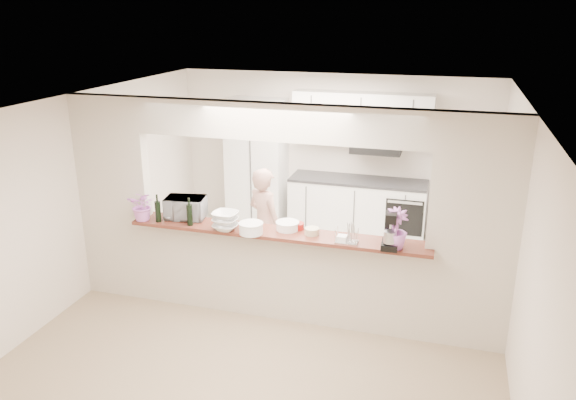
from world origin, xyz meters
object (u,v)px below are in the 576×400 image
at_px(refrigerator, 466,195).
at_px(stand_mixer, 391,231).
at_px(toaster_oven, 186,208).
at_px(person, 265,225).

height_order(refrigerator, stand_mixer, refrigerator).
distance_m(toaster_oven, stand_mixer, 2.41).
xyz_separation_m(toaster_oven, stand_mixer, (2.40, -0.19, 0.05)).
bearing_deg(stand_mixer, refrigerator, 73.97).
xyz_separation_m(refrigerator, person, (-2.52, -1.75, -0.09)).
bearing_deg(person, toaster_oven, 81.83).
bearing_deg(refrigerator, person, -145.26).
height_order(stand_mixer, person, person).
xyz_separation_m(refrigerator, toaster_oven, (-3.20, -2.60, 0.37)).
height_order(toaster_oven, stand_mixer, stand_mixer).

